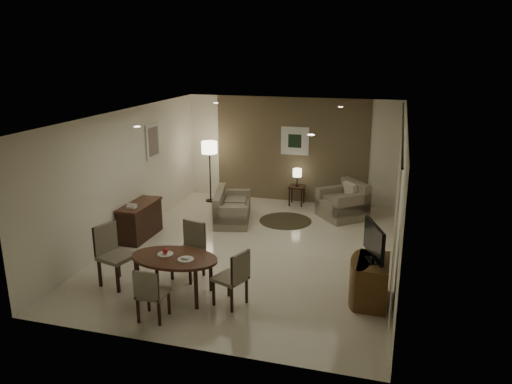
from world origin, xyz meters
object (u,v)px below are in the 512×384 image
(sofa, at_px, (233,206))
(side_table, at_px, (297,195))
(console_desk, at_px, (140,221))
(chair_right, at_px, (230,277))
(armchair, at_px, (342,200))
(chair_near, at_px, (153,293))
(tv_cabinet, at_px, (372,281))
(floor_lamp, at_px, (210,172))
(chair_left, at_px, (117,256))
(dining_table, at_px, (175,276))
(chair_far, at_px, (187,252))

(sofa, relative_size, side_table, 3.03)
(console_desk, distance_m, chair_right, 3.53)
(armchair, xyz_separation_m, side_table, (-1.24, 0.71, -0.18))
(chair_near, bearing_deg, tv_cabinet, -156.44)
(sofa, bearing_deg, console_desk, 121.40)
(tv_cabinet, distance_m, floor_lamp, 6.20)
(floor_lamp, bearing_deg, chair_near, -77.25)
(console_desk, height_order, chair_left, chair_left)
(dining_table, height_order, sofa, sofa)
(chair_right, xyz_separation_m, armchair, (1.21, 4.64, -0.03))
(armchair, bearing_deg, console_desk, -98.37)
(tv_cabinet, bearing_deg, chair_near, -155.34)
(chair_near, distance_m, chair_right, 1.20)
(chair_left, relative_size, chair_right, 1.15)
(chair_far, bearing_deg, armchair, 73.55)
(chair_left, bearing_deg, chair_near, -112.24)
(dining_table, xyz_separation_m, chair_right, (0.95, -0.03, 0.12))
(chair_far, relative_size, floor_lamp, 0.62)
(tv_cabinet, xyz_separation_m, side_table, (-2.16, 4.65, -0.10))
(console_desk, relative_size, tv_cabinet, 1.33)
(console_desk, xyz_separation_m, chair_near, (1.80, -2.92, 0.05))
(chair_left, bearing_deg, armchair, -20.59)
(tv_cabinet, xyz_separation_m, floor_lamp, (-4.40, 4.35, 0.44))
(chair_near, distance_m, chair_left, 1.38)
(console_desk, relative_size, dining_table, 0.83)
(dining_table, xyz_separation_m, floor_lamp, (-1.31, 5.02, 0.46))
(dining_table, bearing_deg, floor_lamp, 104.67)
(chair_near, distance_m, side_table, 6.15)
(chair_right, xyz_separation_m, floor_lamp, (-2.26, 5.05, 0.34))
(chair_right, distance_m, floor_lamp, 5.54)
(chair_right, relative_size, sofa, 0.61)
(console_desk, height_order, chair_far, chair_far)
(tv_cabinet, height_order, floor_lamp, floor_lamp)
(console_desk, bearing_deg, side_table, 49.11)
(chair_far, bearing_deg, side_table, 90.93)
(floor_lamp, bearing_deg, console_desk, -99.81)
(chair_far, height_order, armchair, chair_far)
(sofa, bearing_deg, chair_right, -175.86)
(chair_right, distance_m, sofa, 3.94)
(chair_far, bearing_deg, chair_near, -74.51)
(console_desk, bearing_deg, tv_cabinet, -17.05)
(console_desk, distance_m, chair_near, 3.43)
(tv_cabinet, xyz_separation_m, armchair, (-0.92, 3.94, 0.08))
(side_table, relative_size, floor_lamp, 0.31)
(side_table, bearing_deg, dining_table, -99.87)
(tv_cabinet, distance_m, chair_near, 3.40)
(chair_left, relative_size, floor_lamp, 0.66)
(floor_lamp, bearing_deg, side_table, 7.77)
(chair_right, height_order, side_table, chair_right)
(chair_near, relative_size, armchair, 0.87)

